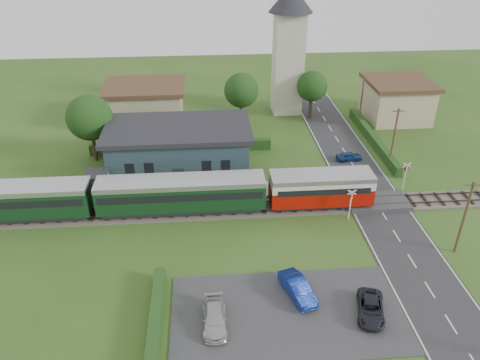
{
  "coord_description": "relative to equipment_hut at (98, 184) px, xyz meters",
  "views": [
    {
      "loc": [
        -6.95,
        -36.52,
        25.62
      ],
      "look_at": [
        -3.7,
        4.0,
        2.26
      ],
      "focal_mm": 35.0,
      "sensor_mm": 36.0,
      "label": 1
    }
  ],
  "objects": [
    {
      "name": "hedge_roadside",
      "position": [
        32.2,
        10.8,
        -1.15
      ],
      "size": [
        0.8,
        18.0,
        1.2
      ],
      "primitive_type": "cube",
      "color": "#193814",
      "rests_on": "ground"
    },
    {
      "name": "car_on_road",
      "position": [
        27.85,
        6.32,
        -1.18
      ],
      "size": [
        3.13,
        1.46,
        1.04
      ],
      "primitive_type": "imported",
      "rotation": [
        0.0,
        0.0,
        1.65
      ],
      "color": "navy",
      "rests_on": "road"
    },
    {
      "name": "streetlamp_west",
      "position": [
        -4.0,
        14.8,
        1.29
      ],
      "size": [
        0.3,
        0.3,
        5.15
      ],
      "color": "#3F3F47",
      "rests_on": "ground"
    },
    {
      "name": "utility_pole_b",
      "position": [
        32.2,
        -11.2,
        1.88
      ],
      "size": [
        1.4,
        0.22,
        7.0
      ],
      "color": "#473321",
      "rests_on": "ground"
    },
    {
      "name": "church_tower",
      "position": [
        23.0,
        22.8,
        8.48
      ],
      "size": [
        6.0,
        6.0,
        17.6
      ],
      "color": "beige",
      "rests_on": "ground"
    },
    {
      "name": "equipment_hut",
      "position": [
        0.0,
        0.0,
        0.0
      ],
      "size": [
        2.3,
        2.3,
        2.55
      ],
      "color": "beige",
      "rests_on": "platform"
    },
    {
      "name": "house_east",
      "position": [
        38.0,
        18.8,
        1.05
      ],
      "size": [
        8.8,
        8.8,
        5.5
      ],
      "color": "tan",
      "rests_on": "ground"
    },
    {
      "name": "house_west",
      "position": [
        3.0,
        19.8,
        1.04
      ],
      "size": [
        10.8,
        8.8,
        5.5
      ],
      "color": "tan",
      "rests_on": "ground"
    },
    {
      "name": "crossing_deck",
      "position": [
        28.0,
        -3.2,
        -1.52
      ],
      "size": [
        6.2,
        3.4,
        0.45
      ],
      "primitive_type": "cube",
      "color": "#333335",
      "rests_on": "ground"
    },
    {
      "name": "train",
      "position": [
        5.32,
        -3.2,
        0.43
      ],
      "size": [
        43.2,
        2.9,
        3.4
      ],
      "color": "#232328",
      "rests_on": "ground"
    },
    {
      "name": "car_park",
      "position": [
        16.5,
        -17.2,
        -1.71
      ],
      "size": [
        17.0,
        9.0,
        0.08
      ],
      "primitive_type": "cube",
      "color": "#333335",
      "rests_on": "ground"
    },
    {
      "name": "streetlamp_east",
      "position": [
        34.0,
        21.8,
        1.29
      ],
      "size": [
        0.3,
        0.3,
        5.15
      ],
      "color": "#3F3F47",
      "rests_on": "ground"
    },
    {
      "name": "tree_c",
      "position": [
        26.0,
        19.8,
        2.91
      ],
      "size": [
        4.2,
        4.2,
        6.78
      ],
      "color": "#332316",
      "rests_on": "ground"
    },
    {
      "name": "platform",
      "position": [
        8.0,
        0.0,
        -1.52
      ],
      "size": [
        30.0,
        3.0,
        0.45
      ],
      "primitive_type": "cube",
      "color": "gray",
      "rests_on": "ground"
    },
    {
      "name": "railway_track",
      "position": [
        18.0,
        -3.2,
        -1.64
      ],
      "size": [
        76.0,
        3.2,
        0.49
      ],
      "color": "#4C443D",
      "rests_on": "ground"
    },
    {
      "name": "car_park_dark",
      "position": [
        22.5,
        -17.8,
        -1.11
      ],
      "size": [
        2.82,
        4.32,
        1.11
      ],
      "primitive_type": "imported",
      "rotation": [
        0.0,
        0.0,
        -0.27
      ],
      "color": "black",
      "rests_on": "car_park"
    },
    {
      "name": "tree_b",
      "position": [
        16.0,
        17.8,
        3.27
      ],
      "size": [
        4.6,
        4.6,
        7.34
      ],
      "color": "#332316",
      "rests_on": "ground"
    },
    {
      "name": "utility_pole_d",
      "position": [
        32.2,
        16.8,
        1.88
      ],
      "size": [
        1.4,
        0.22,
        7.0
      ],
      "color": "#473321",
      "rests_on": "ground"
    },
    {
      "name": "pedestrian_far",
      "position": [
        1.42,
        -0.36,
        -0.54
      ],
      "size": [
        0.78,
        0.88,
        1.5
      ],
      "primitive_type": "imported",
      "rotation": [
        0.0,
        0.0,
        1.91
      ],
      "color": "gray",
      "rests_on": "platform"
    },
    {
      "name": "station_building",
      "position": [
        8.0,
        5.79,
        0.95
      ],
      "size": [
        16.0,
        9.0,
        5.3
      ],
      "color": "#1F3D44",
      "rests_on": "ground"
    },
    {
      "name": "road",
      "position": [
        28.0,
        -5.2,
        -1.72
      ],
      "size": [
        6.0,
        70.0,
        0.05
      ],
      "primitive_type": "cube",
      "color": "#28282B",
      "rests_on": "ground"
    },
    {
      "name": "utility_pole_c",
      "position": [
        32.2,
        4.8,
        1.88
      ],
      "size": [
        1.4,
        0.22,
        7.0
      ],
      "color": "#473321",
      "rests_on": "ground"
    },
    {
      "name": "hedge_carpark",
      "position": [
        7.0,
        -17.2,
        -1.15
      ],
      "size": [
        0.8,
        9.0,
        1.2
      ],
      "primitive_type": "cube",
      "color": "#193814",
      "rests_on": "ground"
    },
    {
      "name": "ground",
      "position": [
        18.0,
        -5.2,
        -1.75
      ],
      "size": [
        120.0,
        120.0,
        0.0
      ],
      "primitive_type": "plane",
      "color": "#2D4C19"
    },
    {
      "name": "crossing_signal_far",
      "position": [
        31.6,
        -0.81,
        0.39
      ],
      "size": [
        0.84,
        0.28,
        3.28
      ],
      "color": "silver",
      "rests_on": "ground"
    },
    {
      "name": "car_park_silver",
      "position": [
        11.15,
        -17.85,
        -1.07
      ],
      "size": [
        1.68,
        4.1,
        1.19
      ],
      "primitive_type": "imported",
      "rotation": [
        0.0,
        0.0,
        0.0
      ],
      "color": "#B3B3B3",
      "rests_on": "car_park"
    },
    {
      "name": "hedge_station",
      "position": [
        8.0,
        10.3,
        -1.1
      ],
      "size": [
        22.0,
        0.8,
        1.3
      ],
      "primitive_type": "cube",
      "color": "#193814",
      "rests_on": "ground"
    },
    {
      "name": "pedestrian_near",
      "position": [
        16.52,
        -0.61,
        -0.32
      ],
      "size": [
        0.73,
        0.5,
        1.95
      ],
      "primitive_type": "imported",
      "rotation": [
        0.0,
        0.0,
        3.18
      ],
      "color": "gray",
      "rests_on": "platform"
    },
    {
      "name": "crossing_signal_near",
      "position": [
        24.4,
        -5.61,
        0.39
      ],
      "size": [
        0.84,
        0.28,
        3.28
      ],
      "color": "silver",
      "rests_on": "ground"
    },
    {
      "name": "tree_a",
      "position": [
        -2.0,
        8.8,
        3.63
      ],
      "size": [
        5.2,
        5.2,
        8.0
      ],
      "color": "#332316",
      "rests_on": "ground"
    },
    {
      "name": "car_park_blue",
      "position": [
        17.56,
        -15.42,
        -0.99
      ],
      "size": [
        2.61,
        4.35,
        1.35
      ],
      "primitive_type": "imported",
      "rotation": [
        0.0,
        0.0,
        0.31
      ],
      "color": "navy",
      "rests_on": "car_park"
    }
  ]
}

